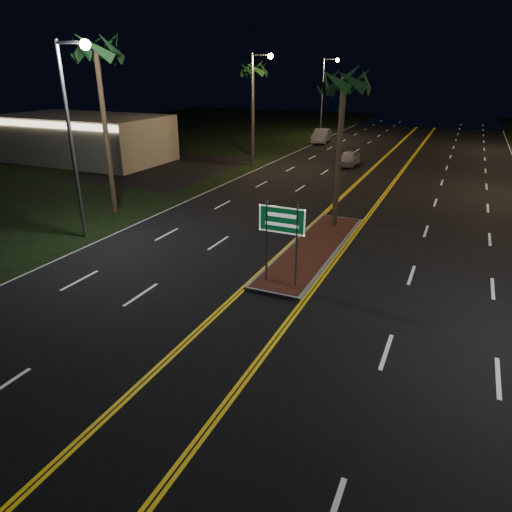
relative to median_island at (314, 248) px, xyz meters
The scene contains 13 objects.
ground 7.00m from the median_island, 90.00° to the right, with size 120.00×120.00×0.00m, color black.
grass_left 34.99m from the median_island, 149.04° to the left, with size 40.00×110.00×0.01m, color black.
median_island is the anchor object (origin of this frame).
highway_sign 4.80m from the median_island, 90.00° to the right, with size 1.80×0.08×3.20m.
commercial_building 29.13m from the median_island, 153.45° to the left, with size 15.00×8.12×4.00m.
streetlight_left_near 12.36m from the median_island, 164.22° to the right, with size 1.91×0.44×9.00m.
streetlight_left_mid 20.80m from the median_island, 121.98° to the left, with size 1.91×0.44×9.00m.
streetlight_left_far 38.89m from the median_island, 106.00° to the left, with size 1.91×0.44×9.00m.
palm_median 8.00m from the median_island, 90.00° to the left, with size 2.40×2.40×8.30m.
palm_left_near 15.20m from the median_island, behind, with size 2.40×2.40×9.80m.
palm_left_far 25.76m from the median_island, 121.36° to the left, with size 2.40×2.40×8.80m.
car_near 20.82m from the median_island, 99.49° to the left, with size 1.87×4.37×1.46m, color #B4B3B9.
car_far 33.90m from the median_island, 106.28° to the left, with size 2.26×5.27×1.76m, color silver.
Camera 1 is at (5.71, -12.07, 7.81)m, focal length 32.00 mm.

